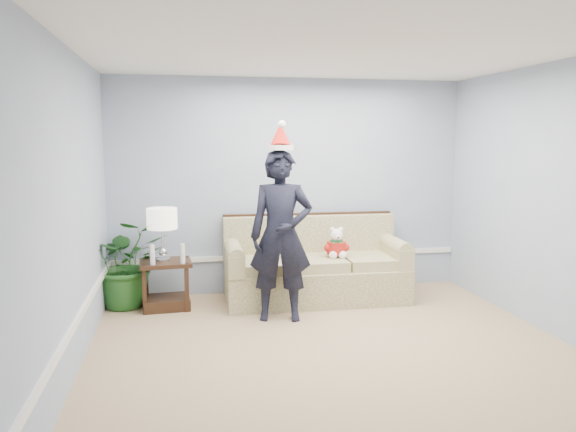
% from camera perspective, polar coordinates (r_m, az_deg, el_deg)
% --- Properties ---
extents(room_shell, '(4.54, 5.04, 2.74)m').
position_cam_1_polar(room_shell, '(4.72, 6.00, 0.56)').
color(room_shell, tan).
rests_on(room_shell, ground).
extents(wainscot_trim, '(4.49, 4.99, 0.06)m').
position_cam_1_polar(wainscot_trim, '(5.85, -8.76, -7.06)').
color(wainscot_trim, white).
rests_on(wainscot_trim, room_shell).
extents(sofa, '(2.18, 0.97, 1.02)m').
position_cam_1_polar(sofa, '(6.90, 2.70, -5.46)').
color(sofa, '#5B6730').
rests_on(sofa, room_shell).
extents(side_table, '(0.61, 0.52, 0.56)m').
position_cam_1_polar(side_table, '(6.68, -12.26, -7.34)').
color(side_table, '#361F13').
rests_on(side_table, room_shell).
extents(table_lamp, '(0.34, 0.34, 0.61)m').
position_cam_1_polar(table_lamp, '(6.51, -12.68, -0.48)').
color(table_lamp, silver).
rests_on(table_lamp, side_table).
extents(candle_pair, '(0.39, 0.06, 0.23)m').
position_cam_1_polar(candle_pair, '(6.41, -12.13, -3.89)').
color(candle_pair, silver).
rests_on(candle_pair, side_table).
extents(houseplant, '(1.07, 0.97, 1.04)m').
position_cam_1_polar(houseplant, '(6.80, -16.06, -4.57)').
color(houseplant, '#1E531C').
rests_on(houseplant, room_shell).
extents(man, '(0.74, 0.55, 1.84)m').
position_cam_1_polar(man, '(6.00, -0.72, -2.01)').
color(man, black).
rests_on(man, room_shell).
extents(santa_hat, '(0.31, 0.34, 0.32)m').
position_cam_1_polar(santa_hat, '(5.93, -0.76, 8.01)').
color(santa_hat, white).
rests_on(santa_hat, man).
extents(teddy_bear, '(0.25, 0.27, 0.37)m').
position_cam_1_polar(teddy_bear, '(6.77, 4.95, -3.08)').
color(teddy_bear, white).
rests_on(teddy_bear, sofa).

